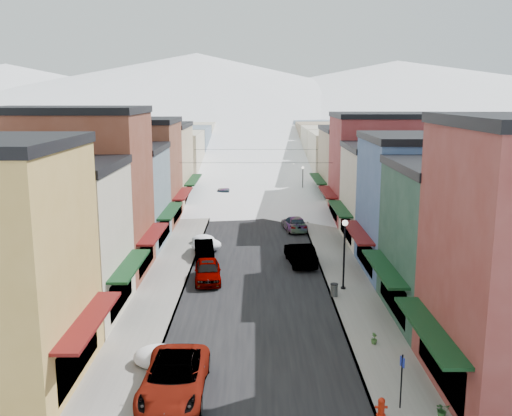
{
  "coord_description": "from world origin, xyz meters",
  "views": [
    {
      "loc": [
        0.01,
        -20.53,
        13.3
      ],
      "look_at": [
        0.0,
        32.82,
        2.7
      ],
      "focal_mm": 40.0,
      "sensor_mm": 36.0,
      "label": 1
    }
  ],
  "objects_px": {
    "car_white_suv": "(174,378)",
    "car_dark_hatch": "(204,250)",
    "trash_can": "(334,290)",
    "streetlamp_near": "(344,246)",
    "car_green_sedan": "(300,254)",
    "fire_hydrant": "(381,408)",
    "car_silver_sedan": "(208,271)"
  },
  "relations": [
    {
      "from": "car_dark_hatch",
      "to": "car_green_sedan",
      "type": "bearing_deg",
      "value": -20.69
    },
    {
      "from": "fire_hydrant",
      "to": "car_silver_sedan",
      "type": "bearing_deg",
      "value": 115.74
    },
    {
      "from": "car_silver_sedan",
      "to": "car_green_sedan",
      "type": "bearing_deg",
      "value": 25.86
    },
    {
      "from": "trash_can",
      "to": "car_white_suv",
      "type": "bearing_deg",
      "value": -125.25
    },
    {
      "from": "car_white_suv",
      "to": "car_dark_hatch",
      "type": "height_order",
      "value": "car_white_suv"
    },
    {
      "from": "fire_hydrant",
      "to": "trash_can",
      "type": "xyz_separation_m",
      "value": [
        0.0,
        14.54,
        0.04
      ]
    },
    {
      "from": "fire_hydrant",
      "to": "streetlamp_near",
      "type": "relative_size",
      "value": 0.18
    },
    {
      "from": "car_white_suv",
      "to": "fire_hydrant",
      "type": "bearing_deg",
      "value": -12.54
    },
    {
      "from": "car_dark_hatch",
      "to": "streetlamp_near",
      "type": "xyz_separation_m",
      "value": [
        10.33,
        -8.1,
        2.5
      ]
    },
    {
      "from": "car_silver_sedan",
      "to": "fire_hydrant",
      "type": "relative_size",
      "value": 5.3
    },
    {
      "from": "car_dark_hatch",
      "to": "trash_can",
      "type": "height_order",
      "value": "car_dark_hatch"
    },
    {
      "from": "car_dark_hatch",
      "to": "car_green_sedan",
      "type": "relative_size",
      "value": 0.83
    },
    {
      "from": "fire_hydrant",
      "to": "streetlamp_near",
      "type": "xyz_separation_m",
      "value": [
        0.83,
        16.03,
        2.66
      ]
    },
    {
      "from": "car_dark_hatch",
      "to": "trash_can",
      "type": "xyz_separation_m",
      "value": [
        9.5,
        -9.59,
        -0.12
      ]
    },
    {
      "from": "car_dark_hatch",
      "to": "car_green_sedan",
      "type": "distance_m",
      "value": 8.04
    },
    {
      "from": "car_silver_sedan",
      "to": "streetlamp_near",
      "type": "height_order",
      "value": "streetlamp_near"
    },
    {
      "from": "car_silver_sedan",
      "to": "streetlamp_near",
      "type": "bearing_deg",
      "value": -17.37
    },
    {
      "from": "car_dark_hatch",
      "to": "trash_can",
      "type": "relative_size",
      "value": 5.0
    },
    {
      "from": "streetlamp_near",
      "to": "car_silver_sedan",
      "type": "bearing_deg",
      "value": 168.06
    },
    {
      "from": "car_dark_hatch",
      "to": "streetlamp_near",
      "type": "distance_m",
      "value": 13.36
    },
    {
      "from": "car_white_suv",
      "to": "fire_hydrant",
      "type": "relative_size",
      "value": 6.96
    },
    {
      "from": "car_white_suv",
      "to": "trash_can",
      "type": "xyz_separation_m",
      "value": [
        8.86,
        12.54,
        -0.26
      ]
    },
    {
      "from": "car_white_suv",
      "to": "car_green_sedan",
      "type": "distance_m",
      "value": 21.56
    },
    {
      "from": "fire_hydrant",
      "to": "car_white_suv",
      "type": "bearing_deg",
      "value": 167.28
    },
    {
      "from": "trash_can",
      "to": "streetlamp_near",
      "type": "bearing_deg",
      "value": 60.86
    },
    {
      "from": "car_dark_hatch",
      "to": "fire_hydrant",
      "type": "relative_size",
      "value": 4.92
    },
    {
      "from": "trash_can",
      "to": "streetlamp_near",
      "type": "distance_m",
      "value": 3.13
    },
    {
      "from": "trash_can",
      "to": "streetlamp_near",
      "type": "xyz_separation_m",
      "value": [
        0.83,
        1.49,
        2.63
      ]
    },
    {
      "from": "car_green_sedan",
      "to": "trash_can",
      "type": "xyz_separation_m",
      "value": [
        1.66,
        -7.78,
        -0.27
      ]
    },
    {
      "from": "car_white_suv",
      "to": "trash_can",
      "type": "bearing_deg",
      "value": 54.93
    },
    {
      "from": "car_white_suv",
      "to": "fire_hydrant",
      "type": "height_order",
      "value": "car_white_suv"
    },
    {
      "from": "car_white_suv",
      "to": "car_dark_hatch",
      "type": "xyz_separation_m",
      "value": [
        -0.64,
        22.12,
        -0.14
      ]
    }
  ]
}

